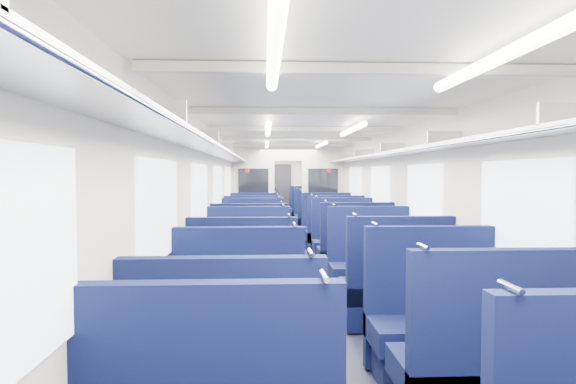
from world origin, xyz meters
TOP-DOWN VIEW (x-y plane):
  - floor at (0.00, 0.00)m, footprint 2.80×18.00m
  - ceiling at (0.00, 0.00)m, footprint 2.80×18.00m
  - wall_left at (-1.40, 0.00)m, footprint 0.02×18.00m
  - dado_left at (-1.39, 0.00)m, footprint 0.03×17.90m
  - wall_right at (1.40, 0.00)m, footprint 0.02×18.00m
  - dado_right at (1.39, 0.00)m, footprint 0.03×17.90m
  - wall_far at (0.00, 9.00)m, footprint 2.80×0.02m
  - luggage_rack_left at (-1.21, 0.00)m, footprint 0.36×17.40m
  - luggage_rack_right at (1.21, 0.00)m, footprint 0.36×17.40m
  - windows at (0.00, -0.46)m, footprint 2.78×15.60m
  - ceiling_fittings at (0.00, -0.26)m, footprint 2.70×16.06m
  - end_door at (0.00, 8.94)m, footprint 0.75×0.06m
  - bulkhead at (-0.00, 3.42)m, footprint 2.80×0.10m
  - seat_5 at (0.83, -5.88)m, footprint 1.14×0.63m
  - seat_6 at (-0.83, -4.93)m, footprint 1.14×0.63m
  - seat_7 at (0.83, -4.93)m, footprint 1.14×0.63m
  - seat_8 at (-0.83, -3.71)m, footprint 1.14×0.63m
  - seat_9 at (0.83, -3.68)m, footprint 1.14×0.63m
  - seat_10 at (-0.83, -2.43)m, footprint 1.14×0.63m
  - seat_11 at (0.83, -2.46)m, footprint 1.14×0.63m
  - seat_12 at (-0.83, -1.47)m, footprint 1.14×0.63m
  - seat_13 at (0.83, -1.28)m, footprint 1.14×0.63m
  - seat_14 at (-0.83, -0.21)m, footprint 1.14×0.63m
  - seat_15 at (0.83, -0.20)m, footprint 1.14×0.63m
  - seat_16 at (-0.83, 0.93)m, footprint 1.14×0.63m
  - seat_17 at (0.83, 0.98)m, footprint 1.14×0.63m
  - seat_18 at (-0.83, 2.00)m, footprint 1.14×0.63m
  - seat_19 at (0.83, 2.03)m, footprint 1.14×0.63m
  - seat_20 at (-0.83, 4.00)m, footprint 1.14×0.63m
  - seat_21 at (0.83, 4.02)m, footprint 1.14×0.63m
  - seat_22 at (-0.83, 5.24)m, footprint 1.14×0.63m
  - seat_23 at (0.83, 5.18)m, footprint 1.14×0.63m
  - seat_24 at (-0.83, 6.31)m, footprint 1.14×0.63m
  - seat_25 at (0.83, 6.40)m, footprint 1.14×0.63m
  - seat_26 at (-0.83, 7.67)m, footprint 1.14×0.63m
  - seat_27 at (0.83, 7.65)m, footprint 1.14×0.63m

SIDE VIEW (x-z plane):
  - floor at x=0.00m, z-range -0.01..0.01m
  - dado_left at x=-1.39m, z-range 0.00..0.70m
  - dado_right at x=1.39m, z-range 0.00..0.70m
  - seat_5 at x=0.83m, z-range -0.24..1.03m
  - seat_6 at x=-0.83m, z-range -0.24..1.03m
  - seat_7 at x=0.83m, z-range -0.24..1.03m
  - seat_8 at x=-0.83m, z-range -0.24..1.03m
  - seat_9 at x=0.83m, z-range -0.24..1.03m
  - seat_10 at x=-0.83m, z-range -0.24..1.03m
  - seat_11 at x=0.83m, z-range -0.24..1.03m
  - seat_12 at x=-0.83m, z-range -0.24..1.03m
  - seat_13 at x=0.83m, z-range -0.24..1.03m
  - seat_14 at x=-0.83m, z-range -0.24..1.03m
  - seat_15 at x=0.83m, z-range -0.24..1.03m
  - seat_16 at x=-0.83m, z-range -0.24..1.03m
  - seat_17 at x=0.83m, z-range -0.24..1.03m
  - seat_18 at x=-0.83m, z-range -0.24..1.03m
  - seat_19 at x=0.83m, z-range -0.24..1.03m
  - seat_20 at x=-0.83m, z-range -0.24..1.03m
  - seat_21 at x=0.83m, z-range -0.24..1.03m
  - seat_22 at x=-0.83m, z-range -0.24..1.03m
  - seat_23 at x=0.83m, z-range -0.24..1.03m
  - seat_24 at x=-0.83m, z-range -0.24..1.03m
  - seat_25 at x=0.83m, z-range -0.24..1.03m
  - seat_26 at x=-0.83m, z-range -0.24..1.03m
  - seat_27 at x=0.83m, z-range -0.24..1.03m
  - end_door at x=0.00m, z-range 0.00..2.00m
  - wall_left at x=-1.40m, z-range 0.00..2.35m
  - wall_right at x=1.40m, z-range 0.00..2.35m
  - wall_far at x=0.00m, z-range 0.00..2.35m
  - bulkhead at x=0.00m, z-range 0.06..2.41m
  - windows at x=0.00m, z-range 1.04..1.79m
  - luggage_rack_left at x=-1.21m, z-range 1.88..2.06m
  - luggage_rack_right at x=1.21m, z-range 1.88..2.06m
  - ceiling_fittings at x=0.00m, z-range 2.23..2.35m
  - ceiling at x=0.00m, z-range 2.35..2.35m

